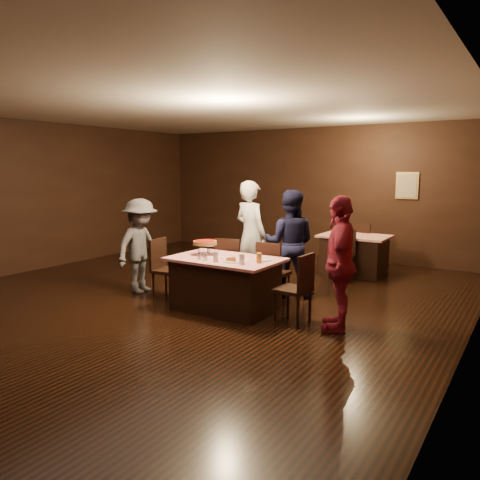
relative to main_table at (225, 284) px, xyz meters
The scene contains 22 objects.
room 1.95m from the main_table, 162.03° to the right, with size 10.00×10.04×3.02m.
main_table is the anchor object (origin of this frame).
back_table 3.40m from the main_table, 76.62° to the left, with size 1.30×0.90×0.77m, color red.
chair_far_left 0.85m from the main_table, 118.07° to the left, with size 0.42×0.42×0.95m, color black.
chair_far_right 0.85m from the main_table, 61.93° to the left, with size 0.42×0.42×0.95m, color black.
chair_end_left 1.10m from the main_table, behind, with size 0.42×0.42×0.95m, color black.
chair_end_right 1.10m from the main_table, ahead, with size 0.42×0.42×0.95m, color black.
chair_back_near 2.72m from the main_table, 73.20° to the left, with size 0.42×0.42×0.95m, color black.
chair_back_far 3.98m from the main_table, 78.62° to the left, with size 0.42×0.42×0.95m, color black.
diner_white_jacket 1.43m from the main_table, 105.28° to the left, with size 0.68×0.44×1.85m, color silver.
diner_navy_hoodie 1.36m from the main_table, 69.90° to the left, with size 0.84×0.65×1.72m, color black.
diner_grey_knit 1.79m from the main_table, behind, with size 1.01×0.58×1.57m, color #505054.
diner_red_shirt 1.78m from the main_table, ahead, with size 1.01×0.42×1.73m, color #A0213B.
pizza_stand 0.70m from the main_table, behind, with size 0.38×0.38×0.22m.
plate_with_slice 0.51m from the main_table, 35.75° to the right, with size 0.25×0.25×0.06m.
plate_empty 0.69m from the main_table, 15.26° to the left, with size 0.25×0.25×0.01m, color white.
glass_front_left 0.55m from the main_table, 80.54° to the right, with size 0.08×0.08×0.14m, color silver.
glass_front_right 0.69m from the main_table, 29.05° to the right, with size 0.08×0.08×0.14m, color silver.
glass_amber 0.75m from the main_table, ahead, with size 0.08×0.08×0.14m, color #BF7F26.
condiments 0.55m from the main_table, 122.43° to the right, with size 0.17×0.10×0.09m.
napkin_center 0.49m from the main_table, ahead, with size 0.16×0.16×0.01m, color white.
napkin_left 0.42m from the main_table, 161.57° to the right, with size 0.16×0.16×0.01m, color white.
Camera 1 is at (4.61, -5.21, 2.05)m, focal length 35.00 mm.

